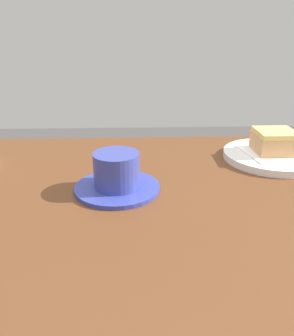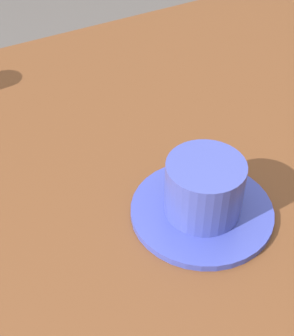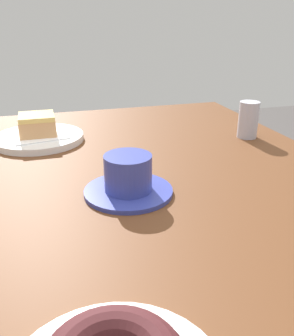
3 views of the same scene
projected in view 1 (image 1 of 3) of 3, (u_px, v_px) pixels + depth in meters
name	position (u px, v px, depth m)	size (l,w,h in m)	color
table	(129.00, 257.00, 0.57)	(1.18, 0.77, 0.70)	#57311A
plate_glazed_square	(272.00, 156.00, 0.74)	(0.21, 0.21, 0.02)	white
napkin_glazed_square	(273.00, 152.00, 0.74)	(0.12, 0.12, 0.00)	white
donut_glazed_square	(275.00, 141.00, 0.73)	(0.08, 0.08, 0.05)	tan
coffee_cup	(117.00, 175.00, 0.59)	(0.15, 0.15, 0.07)	#313B95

